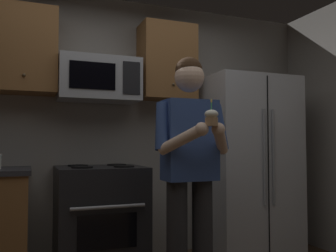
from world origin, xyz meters
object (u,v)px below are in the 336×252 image
Objects in this scene: person at (190,162)px; cupcake at (211,118)px; refrigerator at (247,166)px; oven_range at (100,219)px; microwave at (99,80)px.

cupcake is at bearing -90.00° from person.
oven_range is at bearing 178.50° from refrigerator.
oven_range is 1.53m from cupcake.
refrigerator is (1.50, -0.16, -0.82)m from microwave.
refrigerator reaches higher than cupcake.
microwave reaches higher than cupcake.
refrigerator is at bearing -6.03° from microwave.
microwave is at bearing 173.97° from refrigerator.
cupcake is (0.49, -1.19, 0.83)m from oven_range.
oven_range is 1.56m from refrigerator.
person is (-1.01, -0.82, 0.10)m from refrigerator.
microwave is at bearing 89.98° from oven_range.
cupcake is at bearing -131.35° from refrigerator.
cupcake is at bearing -67.79° from oven_range.
microwave reaches higher than person.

